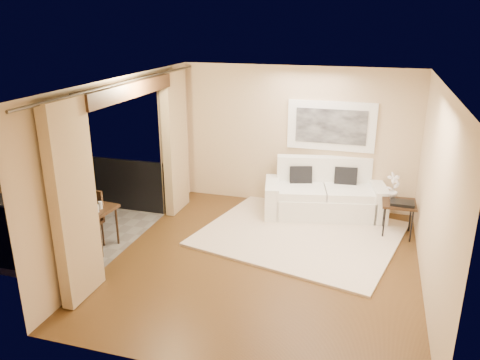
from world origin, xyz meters
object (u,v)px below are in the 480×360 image
at_px(sofa, 324,196).
at_px(balcony_chair_far, 82,196).
at_px(balcony_chair_near, 90,215).
at_px(side_table, 399,206).
at_px(bistro_table, 94,213).
at_px(ice_bucket, 90,198).
at_px(orchid, 393,186).

distance_m(sofa, balcony_chair_far, 4.34).
xyz_separation_m(sofa, balcony_chair_near, (-3.43, -2.38, 0.17)).
height_order(side_table, bistro_table, bistro_table).
xyz_separation_m(side_table, ice_bucket, (-4.77, -1.75, 0.26)).
bearing_deg(balcony_chair_near, sofa, 35.08).
bearing_deg(orchid, ice_bucket, -158.23).
relative_size(bistro_table, balcony_chair_near, 0.74).
distance_m(orchid, ice_bucket, 5.01).
bearing_deg(sofa, side_table, -34.39).
bearing_deg(sofa, bistro_table, -155.84).
bearing_deg(balcony_chair_far, balcony_chair_near, 114.00).
xyz_separation_m(bistro_table, balcony_chair_near, (-0.11, 0.04, -0.07)).
bearing_deg(sofa, balcony_chair_far, -166.41).
xyz_separation_m(bistro_table, balcony_chair_far, (-0.59, 0.55, 0.02)).
distance_m(bistro_table, ice_bucket, 0.27).
relative_size(bistro_table, ice_bucket, 3.49).
bearing_deg(side_table, sofa, 157.61).
bearing_deg(bistro_table, orchid, 23.93).
xyz_separation_m(bistro_table, ice_bucket, (-0.15, 0.14, 0.18)).
relative_size(sofa, side_table, 3.91).
height_order(side_table, ice_bucket, ice_bucket).
bearing_deg(balcony_chair_near, balcony_chair_far, 133.25).
relative_size(orchid, ice_bucket, 2.36).
xyz_separation_m(side_table, orchid, (-0.12, 0.11, 0.29)).
distance_m(side_table, orchid, 0.34).
distance_m(side_table, balcony_chair_far, 5.39).
bearing_deg(sofa, balcony_chair_near, -157.22).
height_order(sofa, side_table, sofa).
distance_m(bistro_table, balcony_chair_near, 0.14).
height_order(sofa, ice_bucket, sofa).
bearing_deg(balcony_chair_far, ice_bucket, 118.16).
height_order(bistro_table, balcony_chair_far, balcony_chair_far).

